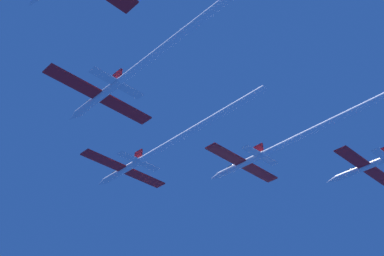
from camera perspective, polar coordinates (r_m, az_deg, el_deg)
The scene contains 3 objects.
jet_lead at distance 78.64m, azimuth -4.31°, elevation -2.78°, with size 16.89×39.09×2.80m.
jet_left_wing at distance 60.88m, azimuth -4.71°, elevation 8.58°, with size 16.89×45.83×2.80m.
jet_right_wing at distance 79.95m, azimuth 10.95°, elevation -1.88°, with size 16.89×40.22×2.80m.
Camera 1 is at (-42.15, -60.92, -42.01)m, focal length 44.60 mm.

